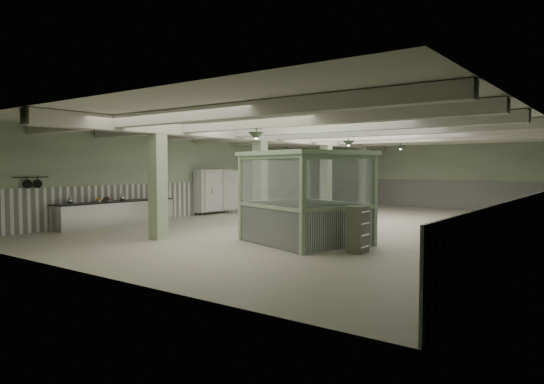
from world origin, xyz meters
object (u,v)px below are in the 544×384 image
Objects in this scene: walkin_cooler at (214,193)px; guard_booth at (305,181)px; filing_cabinet at (358,230)px; prep_counter at (116,213)px.

walkin_cooler is 0.53× the size of guard_booth.
walkin_cooler reaches higher than filing_cabinet.
prep_counter is 4.08× the size of filing_cabinet.
guard_booth reaches higher than filing_cabinet.
walkin_cooler is 11.36m from filing_cabinet.
filing_cabinet is at bearing -27.92° from walkin_cooler.
guard_booth reaches higher than walkin_cooler.
prep_counter is 1.22× the size of guard_booth.
walkin_cooler is 9.38m from guard_booth.
walkin_cooler reaches higher than prep_counter.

